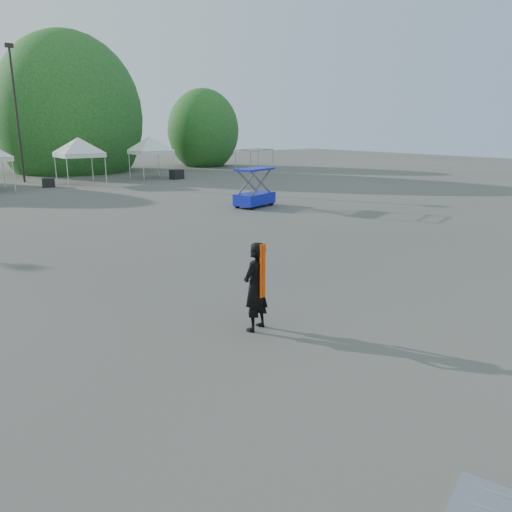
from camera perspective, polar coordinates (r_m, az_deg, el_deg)
ground at (r=11.47m, az=-2.21°, el=-6.57°), size 120.00×120.00×0.00m
light_pole_east at (r=41.78m, az=-25.76°, el=15.16°), size 0.60×0.25×9.80m
tree_mid_e at (r=50.09m, az=-20.55°, el=14.58°), size 5.12×5.12×7.79m
tree_far_e at (r=53.71m, az=-6.04°, el=14.05°), size 3.84×3.84×5.84m
tent_f at (r=39.14m, az=-19.67°, el=12.26°), size 4.16×4.16×3.88m
tent_g at (r=41.71m, az=-12.02°, el=12.87°), size 3.97×3.97×3.88m
man at (r=10.28m, az=-0.04°, el=-3.53°), size 0.79×0.65×1.88m
scissor_lift at (r=26.26m, az=-0.17°, el=8.88°), size 2.54×1.78×2.97m
crate_mid at (r=37.77m, az=-22.62°, el=7.74°), size 0.95×0.84×0.62m
crate_east at (r=40.85m, az=-9.06°, el=9.20°), size 1.06×0.89×0.74m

